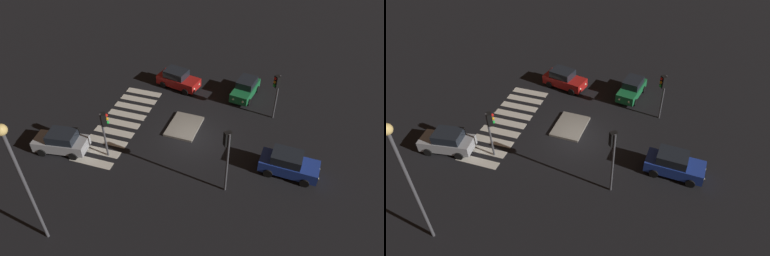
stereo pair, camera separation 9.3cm
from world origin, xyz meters
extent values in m
plane|color=black|center=(0.00, 0.00, 0.00)|extent=(80.00, 80.00, 0.00)
cube|color=gray|center=(-1.06, -0.98, 0.09)|extent=(3.17, 2.42, 0.18)
cube|color=#196B38|center=(-6.81, 2.71, 0.63)|extent=(3.82, 2.11, 0.74)
cube|color=black|center=(-7.03, 2.75, 1.30)|extent=(2.06, 1.69, 0.60)
cylinder|color=black|center=(-5.58, 3.28, 0.29)|extent=(0.61, 0.30, 0.58)
cylinder|color=black|center=(-5.82, 1.78, 0.29)|extent=(0.61, 0.30, 0.58)
cylinder|color=black|center=(-7.80, 3.64, 0.29)|extent=(0.61, 0.30, 0.58)
cylinder|color=black|center=(-8.04, 2.14, 0.29)|extent=(0.61, 0.30, 0.58)
sphere|color=#F2EABF|center=(-4.99, 2.85, 0.63)|extent=(0.19, 0.19, 0.19)
sphere|color=#F2EABF|center=(-5.13, 2.01, 0.63)|extent=(0.19, 0.19, 0.19)
cube|color=red|center=(-6.43, -3.34, 0.66)|extent=(2.41, 4.06, 0.78)
cube|color=black|center=(-6.48, -3.56, 1.36)|extent=(1.87, 2.22, 0.63)
cylinder|color=black|center=(-6.96, -2.02, 0.31)|extent=(0.35, 0.65, 0.61)
cylinder|color=black|center=(-5.39, -2.36, 0.31)|extent=(0.35, 0.65, 0.61)
cylinder|color=black|center=(-7.46, -4.32, 0.31)|extent=(0.35, 0.65, 0.61)
cylinder|color=black|center=(-5.90, -4.66, 0.31)|extent=(0.35, 0.65, 0.61)
sphere|color=#F2EABF|center=(-6.47, -1.42, 0.66)|extent=(0.20, 0.20, 0.20)
sphere|color=#F2EABF|center=(-5.59, -1.61, 0.66)|extent=(0.20, 0.20, 0.20)
cube|color=#9EA0A5|center=(4.14, -8.61, 0.66)|extent=(2.17, 4.01, 0.78)
cube|color=black|center=(4.11, -8.38, 1.36)|extent=(1.75, 2.15, 0.63)
cylinder|color=black|center=(5.11, -9.66, 0.31)|extent=(0.31, 0.64, 0.61)
cylinder|color=black|center=(3.52, -9.90, 0.31)|extent=(0.31, 0.64, 0.61)
cylinder|color=black|center=(4.76, -7.33, 0.31)|extent=(0.31, 0.64, 0.61)
cylinder|color=black|center=(3.18, -7.56, 0.31)|extent=(0.31, 0.64, 0.61)
sphere|color=#F2EABF|center=(4.86, -10.39, 0.66)|extent=(0.20, 0.20, 0.20)
sphere|color=#F2EABF|center=(3.97, -10.52, 0.66)|extent=(0.20, 0.20, 0.20)
cube|color=#1E389E|center=(1.44, 7.31, 0.67)|extent=(1.90, 3.98, 0.80)
cube|color=black|center=(1.43, 7.08, 1.39)|extent=(1.64, 2.08, 0.64)
cylinder|color=black|center=(0.70, 8.57, 0.31)|extent=(0.27, 0.64, 0.63)
cylinder|color=black|center=(2.33, 8.47, 0.31)|extent=(0.27, 0.64, 0.63)
cylinder|color=black|center=(0.56, 6.16, 0.31)|extent=(0.27, 0.64, 0.63)
cylinder|color=black|center=(2.19, 6.06, 0.31)|extent=(0.27, 0.64, 0.63)
sphere|color=#F2EABF|center=(1.10, 9.24, 0.67)|extent=(0.21, 0.21, 0.21)
sphere|color=#F2EABF|center=(2.02, 9.19, 0.67)|extent=(0.21, 0.21, 0.21)
cylinder|color=#47474C|center=(-4.45, 5.51, 1.98)|extent=(0.14, 0.14, 3.96)
cube|color=black|center=(-4.34, 5.37, 3.48)|extent=(0.54, 0.53, 0.96)
sphere|color=red|center=(-4.21, 5.21, 3.78)|extent=(0.22, 0.22, 0.22)
sphere|color=orange|center=(-4.21, 5.21, 3.48)|extent=(0.22, 0.22, 0.22)
sphere|color=green|center=(-4.21, 5.21, 3.18)|extent=(0.22, 0.22, 0.22)
cylinder|color=#47474C|center=(3.63, -5.19, 1.87)|extent=(0.14, 0.14, 3.73)
cube|color=black|center=(3.53, -5.04, 3.25)|extent=(0.54, 0.51, 0.96)
sphere|color=red|center=(3.42, -4.88, 3.55)|extent=(0.22, 0.22, 0.22)
sphere|color=orange|center=(3.42, -4.88, 3.25)|extent=(0.22, 0.22, 0.22)
sphere|color=green|center=(3.42, -4.88, 2.95)|extent=(0.22, 0.22, 0.22)
cylinder|color=#47474C|center=(4.22, 3.60, 2.38)|extent=(0.14, 0.14, 4.75)
cube|color=black|center=(4.08, 3.48, 4.27)|extent=(0.53, 0.54, 0.96)
sphere|color=red|center=(3.93, 3.35, 4.57)|extent=(0.22, 0.22, 0.22)
sphere|color=orange|center=(3.93, 3.35, 4.27)|extent=(0.22, 0.22, 0.22)
sphere|color=green|center=(3.93, 3.35, 3.97)|extent=(0.22, 0.22, 0.22)
cylinder|color=#47474C|center=(10.71, -5.30, 3.91)|extent=(0.18, 0.18, 7.81)
sphere|color=#F9D172|center=(10.71, -5.30, 7.99)|extent=(0.56, 0.56, 0.56)
cube|color=silver|center=(-4.60, -6.01, 0.01)|extent=(0.70, 3.20, 0.02)
cube|color=silver|center=(-3.45, -6.01, 0.01)|extent=(0.70, 3.20, 0.02)
cube|color=silver|center=(-2.30, -6.01, 0.01)|extent=(0.70, 3.20, 0.02)
cube|color=silver|center=(-1.15, -6.01, 0.01)|extent=(0.70, 3.20, 0.02)
cube|color=silver|center=(0.00, -6.01, 0.01)|extent=(0.70, 3.20, 0.02)
cube|color=silver|center=(1.15, -6.01, 0.01)|extent=(0.70, 3.20, 0.02)
cube|color=silver|center=(2.30, -6.01, 0.01)|extent=(0.70, 3.20, 0.02)
cube|color=silver|center=(3.45, -6.01, 0.01)|extent=(0.70, 3.20, 0.02)
cube|color=silver|center=(4.60, -6.01, 0.01)|extent=(0.70, 3.20, 0.02)
camera|label=1|loc=(19.47, 6.23, 17.90)|focal=33.32mm
camera|label=2|loc=(19.44, 6.32, 17.90)|focal=33.32mm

